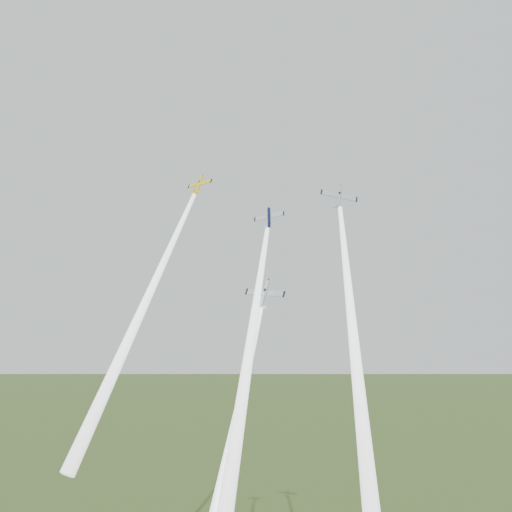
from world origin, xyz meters
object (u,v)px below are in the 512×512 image
(plane_silver_right, at_px, (339,197))
(plane_silver_low, at_px, (264,295))
(plane_navy, at_px, (269,217))
(plane_yellow, at_px, (199,185))

(plane_silver_right, height_order, plane_silver_low, plane_silver_right)
(plane_navy, bearing_deg, plane_yellow, 153.34)
(plane_silver_right, xyz_separation_m, plane_silver_low, (-14.20, -13.53, -21.90))
(plane_yellow, xyz_separation_m, plane_silver_right, (33.60, -5.69, -5.41))
(plane_navy, xyz_separation_m, plane_silver_right, (14.75, 4.62, 4.83))
(plane_yellow, height_order, plane_silver_right, plane_yellow)
(plane_navy, xyz_separation_m, plane_silver_low, (0.55, -8.91, -17.06))
(plane_yellow, distance_m, plane_navy, 23.80)
(plane_yellow, distance_m, plane_silver_low, 38.62)
(plane_yellow, bearing_deg, plane_navy, -8.08)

